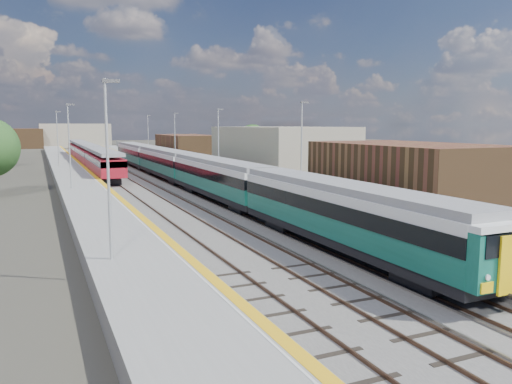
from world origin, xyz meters
TOP-DOWN VIEW (x-y plane):
  - ground at (0.00, 50.00)m, footprint 320.00×320.00m
  - ballast_bed at (-2.25, 52.50)m, footprint 10.50×155.00m
  - tracks at (-1.65, 54.18)m, footprint 8.96×160.00m
  - platform_right at (5.28, 52.49)m, footprint 4.70×155.00m
  - platform_left at (-9.05, 52.49)m, footprint 4.30×155.00m
  - buildings at (-18.12, 138.60)m, footprint 72.00×185.50m
  - green_train at (1.50, 37.27)m, footprint 2.80×77.99m
  - red_train at (-5.50, 68.86)m, footprint 2.78×56.41m
  - tree_c at (-17.80, 74.39)m, footprint 4.02×4.02m
  - tree_d at (19.20, 61.25)m, footprint 4.98×4.98m

SIDE VIEW (x-z plane):
  - ground at x=0.00m, z-range 0.00..0.00m
  - ballast_bed at x=-2.25m, z-range 0.00..0.06m
  - tracks at x=-1.65m, z-range 0.02..0.19m
  - platform_left at x=-9.05m, z-range -3.74..4.78m
  - platform_right at x=5.28m, z-range -3.72..4.80m
  - red_train at x=-5.50m, z-range 0.32..3.83m
  - green_train at x=1.50m, z-range 0.63..3.71m
  - tree_c at x=-17.80m, z-range 0.70..6.14m
  - tree_d at x=19.20m, z-range 0.87..7.62m
  - buildings at x=-18.12m, z-range -9.30..30.70m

